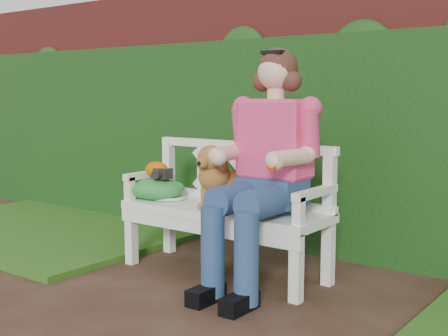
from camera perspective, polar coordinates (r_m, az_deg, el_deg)
The scene contains 11 objects.
ground at distance 3.51m, azimuth -3.85°, elevation -13.97°, with size 60.00×60.00×0.00m, color black.
brick_wall at distance 4.88m, azimuth 10.75°, elevation 5.11°, with size 10.00×0.30×2.20m, color maroon.
ivy_hedge at distance 4.69m, azimuth 9.50°, elevation 2.00°, with size 10.00×0.18×1.70m, color #20561B.
grass_left at distance 5.79m, azimuth -16.29°, elevation -5.50°, with size 2.60×2.00×0.05m, color #2F571E.
garden_bench at distance 4.21m, azimuth 0.00°, elevation -6.90°, with size 1.58×0.60×0.48m, color white, non-canonical shape.
seated_woman at distance 3.88m, azimuth 4.44°, elevation 0.31°, with size 0.68×0.90×1.60m, color red, non-canonical shape.
dog at distance 4.11m, azimuth -0.38°, elevation -0.71°, with size 0.29×0.40×0.44m, color #B47B44, non-canonical shape.
tennis_racket at distance 4.51m, azimuth -5.79°, elevation -2.70°, with size 0.61×0.25×0.03m, color white, non-canonical shape.
green_bag at distance 4.49m, azimuth -6.58°, elevation -1.93°, with size 0.46×0.35×0.16m, color green, non-canonical shape.
camera_item at distance 4.42m, azimuth -5.83°, elevation -0.52°, with size 0.12×0.09×0.08m, color black.
baseball_glove at distance 4.49m, azimuth -6.42°, elevation -0.14°, with size 0.19×0.14×0.12m, color #C95800.
Camera 1 is at (2.13, -2.48, 1.26)m, focal length 48.00 mm.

